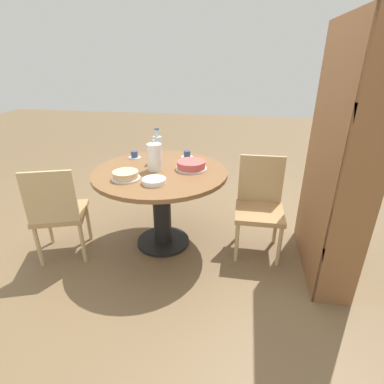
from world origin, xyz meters
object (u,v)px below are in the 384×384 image
(chair_a, at_px, (58,211))
(cake_main, at_px, (191,165))
(cup_a, at_px, (187,155))
(cup_b, at_px, (134,155))
(water_bottle, at_px, (158,148))
(bookshelf, at_px, (335,166))
(coffee_pot, at_px, (154,156))
(cake_second, at_px, (126,175))
(chair_b, at_px, (260,204))

(chair_a, xyz_separation_m, cake_main, (-0.44, 1.08, 0.33))
(cup_a, distance_m, cup_b, 0.52)
(cake_main, distance_m, cup_a, 0.34)
(chair_a, distance_m, water_bottle, 1.04)
(water_bottle, bearing_deg, chair_a, -50.90)
(bookshelf, height_order, coffee_pot, bookshelf)
(cake_main, bearing_deg, cake_second, -56.42)
(chair_a, xyz_separation_m, water_bottle, (-0.60, 0.73, 0.42))
(chair_a, relative_size, water_bottle, 2.72)
(chair_a, xyz_separation_m, cup_a, (-0.77, 0.98, 0.32))
(chair_a, relative_size, chair_b, 1.00)
(chair_b, height_order, cup_a, chair_b)
(water_bottle, bearing_deg, coffee_pot, 8.91)
(water_bottle, relative_size, cake_second, 1.35)
(cake_second, bearing_deg, chair_b, 105.71)
(coffee_pot, height_order, cake_second, coffee_pot)
(cup_a, bearing_deg, coffee_pot, -28.59)
(bookshelf, distance_m, cake_second, 1.65)
(cake_main, relative_size, cup_b, 2.35)
(cake_main, relative_size, cup_a, 2.35)
(cup_a, bearing_deg, cake_second, -31.11)
(chair_a, bearing_deg, cake_second, 171.77)
(water_bottle, relative_size, cake_main, 1.14)
(chair_a, relative_size, cake_main, 3.11)
(cake_second, xyz_separation_m, cup_b, (-0.54, -0.12, -0.00))
(coffee_pot, distance_m, water_bottle, 0.23)
(coffee_pot, distance_m, cup_b, 0.42)
(cup_b, bearing_deg, chair_b, 79.57)
(water_bottle, relative_size, cup_b, 2.68)
(bookshelf, height_order, cup_b, bookshelf)
(chair_b, distance_m, water_bottle, 1.07)
(coffee_pot, bearing_deg, chair_b, 93.76)
(coffee_pot, xyz_separation_m, cup_b, (-0.29, -0.29, -0.10))
(bookshelf, relative_size, cake_main, 6.85)
(bookshelf, bearing_deg, cake_second, 95.70)
(water_bottle, distance_m, cake_second, 0.51)
(water_bottle, height_order, cake_main, water_bottle)
(chair_b, relative_size, cake_second, 3.68)
(chair_a, bearing_deg, chair_b, 174.53)
(chair_a, bearing_deg, cake_main, -177.39)
(coffee_pot, relative_size, cake_main, 0.97)
(water_bottle, bearing_deg, bookshelf, 78.19)
(cake_main, height_order, cake_second, cake_main)
(coffee_pot, xyz_separation_m, cake_second, (0.25, -0.17, -0.09))
(water_bottle, xyz_separation_m, cup_a, (-0.17, 0.25, -0.10))
(chair_a, height_order, cake_second, chair_a)
(chair_a, height_order, cake_main, chair_a)
(chair_a, height_order, cup_b, chair_a)
(cup_b, bearing_deg, cake_main, 70.37)
(chair_b, height_order, water_bottle, water_bottle)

